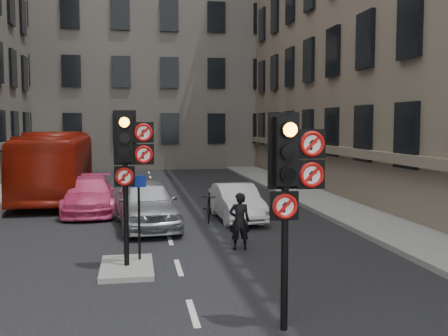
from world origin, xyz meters
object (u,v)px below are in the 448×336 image
object	(u,v)px
car_pink	(89,195)
motorcyclist	(240,221)
signal_near	(291,174)
bus_red	(57,164)
motorcycle	(209,207)
car_white	(236,202)
info_sign	(139,205)
signal_far	(129,154)
car_silver	(146,204)

from	to	relation	value
car_pink	motorcyclist	world-z (taller)	motorcyclist
signal_near	bus_red	distance (m)	17.87
car_pink	bus_red	xyz separation A→B (m)	(-1.81, 4.63, 0.83)
bus_red	motorcycle	xyz separation A→B (m)	(6.04, -7.12, -1.02)
car_white	info_sign	world-z (taller)	info_sign
signal_near	info_sign	bearing A→B (deg)	118.14
signal_far	car_pink	bearing A→B (deg)	100.93
car_silver	bus_red	bearing A→B (deg)	110.61
signal_far	info_sign	world-z (taller)	signal_far
signal_near	car_silver	size ratio (longest dim) A/B	0.78
car_silver	car_white	world-z (taller)	car_silver
bus_red	motorcyclist	xyz separation A→B (m)	(6.27, -11.27, -0.73)
car_silver	info_sign	distance (m)	4.57
signal_far	info_sign	xyz separation A→B (m)	(0.21, 0.46, -1.27)
signal_near	motorcyclist	bearing A→B (deg)	87.02
car_silver	motorcycle	world-z (taller)	car_silver
motorcyclist	car_pink	bearing A→B (deg)	-52.11
info_sign	signal_near	bearing A→B (deg)	-70.48
car_silver	bus_red	size ratio (longest dim) A/B	0.43
motorcyclist	signal_far	bearing A→B (deg)	31.88
car_silver	motorcycle	size ratio (longest dim) A/B	2.84
info_sign	motorcycle	bearing A→B (deg)	56.33
signal_near	signal_far	distance (m)	4.77
car_white	info_sign	xyz separation A→B (m)	(-3.43, -5.33, 0.81)
signal_near	bus_red	world-z (taller)	signal_near
motorcycle	car_pink	bearing A→B (deg)	159.06
car_pink	car_silver	bearing A→B (deg)	-59.28
car_white	motorcyclist	distance (m)	4.33
car_pink	signal_far	bearing A→B (deg)	-81.22
car_pink	signal_near	bearing A→B (deg)	-73.20
signal_far	bus_red	distance (m)	13.30
car_silver	car_white	distance (m)	3.27
signal_near	motorcycle	size ratio (longest dim) A/B	2.21
motorcyclist	info_sign	bearing A→B (deg)	25.76
car_silver	info_sign	xyz separation A→B (m)	(-0.27, -4.51, 0.65)
car_silver	motorcyclist	bearing A→B (deg)	-60.82
car_silver	motorcyclist	size ratio (longest dim) A/B	2.97
signal_near	info_sign	xyz separation A→B (m)	(-2.39, 4.46, -1.15)
signal_near	motorcycle	xyz separation A→B (m)	(0.05, 9.68, -2.10)
signal_far	car_silver	bearing A→B (deg)	84.41
signal_near	motorcycle	distance (m)	9.91
signal_near	car_white	xyz separation A→B (m)	(1.04, 9.80, -1.96)
signal_near	bus_red	size ratio (longest dim) A/B	0.33
motorcycle	info_sign	size ratio (longest dim) A/B	0.79
motorcyclist	info_sign	distance (m)	2.95
car_pink	info_sign	size ratio (longest dim) A/B	2.28
motorcyclist	signal_near	bearing A→B (deg)	90.98
signal_far	motorcycle	size ratio (longest dim) A/B	2.21
signal_far	info_sign	distance (m)	1.36
car_pink	info_sign	xyz separation A→B (m)	(1.79, -7.71, 0.76)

